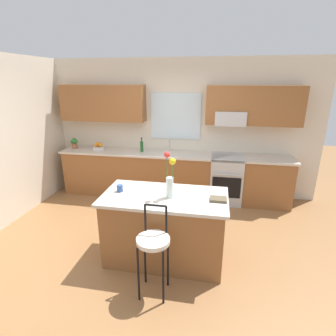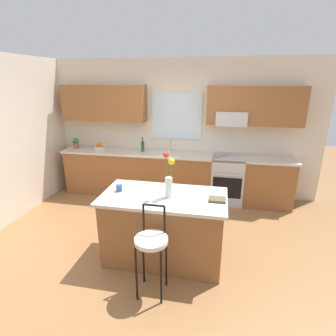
{
  "view_description": "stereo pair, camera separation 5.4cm",
  "coord_description": "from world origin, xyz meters",
  "px_view_note": "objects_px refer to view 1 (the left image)",
  "views": [
    {
      "loc": [
        0.81,
        -3.26,
        2.31
      ],
      "look_at": [
        0.11,
        0.55,
        1.0
      ],
      "focal_mm": 28.3,
      "sensor_mm": 36.0,
      "label": 1
    },
    {
      "loc": [
        0.86,
        -3.25,
        2.31
      ],
      "look_at": [
        0.11,
        0.55,
        1.0
      ],
      "focal_mm": 28.3,
      "sensor_mm": 36.0,
      "label": 2
    }
  ],
  "objects_px": {
    "kitchen_island": "(165,227)",
    "mug_ceramic": "(120,188)",
    "bar_stool_near": "(153,244)",
    "flower_vase": "(170,179)",
    "cookbook": "(218,199)",
    "bottle_olive_oil": "(142,146)",
    "oven_range": "(226,179)",
    "fruit_bowl_oranges": "(99,147)",
    "potted_plant_small": "(74,143)"
  },
  "relations": [
    {
      "from": "bar_stool_near",
      "to": "flower_vase",
      "type": "bearing_deg",
      "value": 82.95
    },
    {
      "from": "oven_range",
      "to": "cookbook",
      "type": "height_order",
      "value": "cookbook"
    },
    {
      "from": "bottle_olive_oil",
      "to": "oven_range",
      "type": "bearing_deg",
      "value": -0.84
    },
    {
      "from": "mug_ceramic",
      "to": "bar_stool_near",
      "type": "bearing_deg",
      "value": -47.46
    },
    {
      "from": "kitchen_island",
      "to": "bottle_olive_oil",
      "type": "xyz_separation_m",
      "value": [
        -0.85,
        1.98,
        0.57
      ]
    },
    {
      "from": "mug_ceramic",
      "to": "bottle_olive_oil",
      "type": "xyz_separation_m",
      "value": [
        -0.26,
        1.97,
        0.07
      ]
    },
    {
      "from": "oven_range",
      "to": "bar_stool_near",
      "type": "distance_m",
      "value": 2.73
    },
    {
      "from": "cookbook",
      "to": "bottle_olive_oil",
      "type": "distance_m",
      "value": 2.52
    },
    {
      "from": "kitchen_island",
      "to": "bar_stool_near",
      "type": "relative_size",
      "value": 1.51
    },
    {
      "from": "mug_ceramic",
      "to": "fruit_bowl_oranges",
      "type": "height_order",
      "value": "fruit_bowl_oranges"
    },
    {
      "from": "oven_range",
      "to": "bottle_olive_oil",
      "type": "relative_size",
      "value": 3.21
    },
    {
      "from": "cookbook",
      "to": "fruit_bowl_oranges",
      "type": "distance_m",
      "value": 3.17
    },
    {
      "from": "flower_vase",
      "to": "potted_plant_small",
      "type": "height_order",
      "value": "flower_vase"
    },
    {
      "from": "flower_vase",
      "to": "bottle_olive_oil",
      "type": "height_order",
      "value": "flower_vase"
    },
    {
      "from": "bar_stool_near",
      "to": "flower_vase",
      "type": "distance_m",
      "value": 0.79
    },
    {
      "from": "flower_vase",
      "to": "bottle_olive_oil",
      "type": "xyz_separation_m",
      "value": [
        -0.93,
        2.02,
        -0.13
      ]
    },
    {
      "from": "kitchen_island",
      "to": "bar_stool_near",
      "type": "bearing_deg",
      "value": -90.0
    },
    {
      "from": "mug_ceramic",
      "to": "bottle_olive_oil",
      "type": "relative_size",
      "value": 0.31
    },
    {
      "from": "bar_stool_near",
      "to": "cookbook",
      "type": "relative_size",
      "value": 5.21
    },
    {
      "from": "cookbook",
      "to": "bottle_olive_oil",
      "type": "xyz_separation_m",
      "value": [
        -1.52,
        2.01,
        0.1
      ]
    },
    {
      "from": "cookbook",
      "to": "flower_vase",
      "type": "bearing_deg",
      "value": -178.71
    },
    {
      "from": "kitchen_island",
      "to": "cookbook",
      "type": "height_order",
      "value": "cookbook"
    },
    {
      "from": "oven_range",
      "to": "potted_plant_small",
      "type": "distance_m",
      "value": 3.2
    },
    {
      "from": "mug_ceramic",
      "to": "oven_range",
      "type": "bearing_deg",
      "value": 53.64
    },
    {
      "from": "kitchen_island",
      "to": "mug_ceramic",
      "type": "relative_size",
      "value": 17.49
    },
    {
      "from": "flower_vase",
      "to": "potted_plant_small",
      "type": "xyz_separation_m",
      "value": [
        -2.39,
        2.02,
        -0.12
      ]
    },
    {
      "from": "bar_stool_near",
      "to": "fruit_bowl_oranges",
      "type": "bearing_deg",
      "value": 124.2
    },
    {
      "from": "mug_ceramic",
      "to": "fruit_bowl_oranges",
      "type": "xyz_separation_m",
      "value": [
        -1.19,
        1.97,
        0.01
      ]
    },
    {
      "from": "cookbook",
      "to": "fruit_bowl_oranges",
      "type": "bearing_deg",
      "value": 140.49
    },
    {
      "from": "oven_range",
      "to": "bottle_olive_oil",
      "type": "height_order",
      "value": "bottle_olive_oil"
    },
    {
      "from": "oven_range",
      "to": "bar_stool_near",
      "type": "height_order",
      "value": "bar_stool_near"
    },
    {
      "from": "bottle_olive_oil",
      "to": "bar_stool_near",
      "type": "bearing_deg",
      "value": -71.9
    },
    {
      "from": "oven_range",
      "to": "cookbook",
      "type": "bearing_deg",
      "value": -94.93
    },
    {
      "from": "fruit_bowl_oranges",
      "to": "bottle_olive_oil",
      "type": "bearing_deg",
      "value": -0.31
    },
    {
      "from": "bottle_olive_oil",
      "to": "fruit_bowl_oranges",
      "type": "bearing_deg",
      "value": 179.69
    },
    {
      "from": "flower_vase",
      "to": "cookbook",
      "type": "bearing_deg",
      "value": 1.29
    },
    {
      "from": "mug_ceramic",
      "to": "bottle_olive_oil",
      "type": "height_order",
      "value": "bottle_olive_oil"
    },
    {
      "from": "bar_stool_near",
      "to": "bottle_olive_oil",
      "type": "relative_size",
      "value": 3.64
    },
    {
      "from": "kitchen_island",
      "to": "cookbook",
      "type": "distance_m",
      "value": 0.82
    },
    {
      "from": "flower_vase",
      "to": "mug_ceramic",
      "type": "relative_size",
      "value": 6.44
    },
    {
      "from": "cookbook",
      "to": "oven_range",
      "type": "bearing_deg",
      "value": 85.07
    },
    {
      "from": "oven_range",
      "to": "mug_ceramic",
      "type": "height_order",
      "value": "mug_ceramic"
    },
    {
      "from": "cookbook",
      "to": "potted_plant_small",
      "type": "distance_m",
      "value": 3.6
    },
    {
      "from": "flower_vase",
      "to": "cookbook",
      "type": "relative_size",
      "value": 2.9
    },
    {
      "from": "oven_range",
      "to": "flower_vase",
      "type": "distance_m",
      "value": 2.25
    },
    {
      "from": "flower_vase",
      "to": "fruit_bowl_oranges",
      "type": "height_order",
      "value": "flower_vase"
    },
    {
      "from": "oven_range",
      "to": "bar_stool_near",
      "type": "bearing_deg",
      "value": -107.86
    },
    {
      "from": "bottle_olive_oil",
      "to": "potted_plant_small",
      "type": "bearing_deg",
      "value": 179.98
    },
    {
      "from": "kitchen_island",
      "to": "potted_plant_small",
      "type": "xyz_separation_m",
      "value": [
        -2.32,
        1.99,
        0.58
      ]
    },
    {
      "from": "kitchen_island",
      "to": "mug_ceramic",
      "type": "distance_m",
      "value": 0.78
    }
  ]
}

